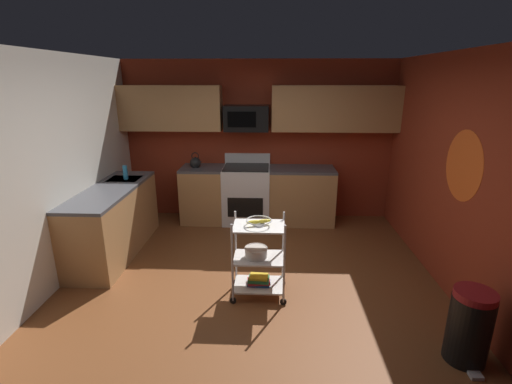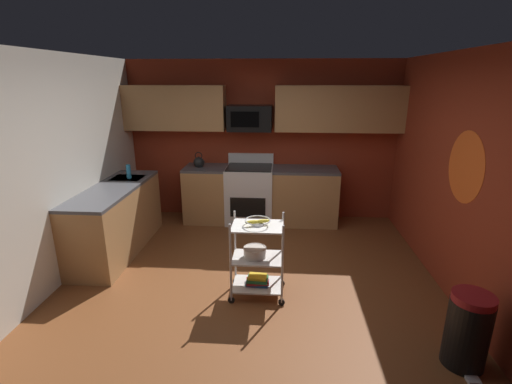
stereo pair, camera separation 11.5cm
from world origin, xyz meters
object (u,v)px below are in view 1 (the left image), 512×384
object	(u,v)px
oven_range	(247,194)
trash_can	(469,326)
book_stack	(259,280)
kettle	(196,163)
mixing_bowl_large	(256,252)
rolling_cart	(259,258)
dish_soap_bottle	(125,172)
microwave	(246,118)
fruit_bowl	(259,221)

from	to	relation	value
oven_range	trash_can	world-z (taller)	oven_range
book_stack	kettle	bearing A→B (deg)	116.76
kettle	mixing_bowl_large	bearing A→B (deg)	-63.88
rolling_cart	dish_soap_bottle	bearing A→B (deg)	144.04
book_stack	dish_soap_bottle	size ratio (longest dim) A/B	1.31
mixing_bowl_large	kettle	bearing A→B (deg)	116.12
microwave	fruit_bowl	distance (m)	2.47
rolling_cart	fruit_bowl	bearing A→B (deg)	180.00
fruit_bowl	trash_can	xyz separation A→B (m)	(1.80, -0.91, -0.55)
oven_range	book_stack	xyz separation A→B (m)	(0.29, -2.21, -0.30)
kettle	rolling_cart	bearing A→B (deg)	-63.24
oven_range	mixing_bowl_large	size ratio (longest dim) A/B	4.37
book_stack	kettle	xyz separation A→B (m)	(-1.11, 2.21, 0.82)
oven_range	microwave	size ratio (longest dim) A/B	1.57
microwave	book_stack	distance (m)	2.78
oven_range	book_stack	distance (m)	2.25
mixing_bowl_large	kettle	distance (m)	2.50
microwave	mixing_bowl_large	xyz separation A→B (m)	(0.25, -2.31, -1.18)
microwave	trash_can	size ratio (longest dim) A/B	1.06
microwave	book_stack	world-z (taller)	microwave
dish_soap_bottle	trash_can	world-z (taller)	dish_soap_bottle
mixing_bowl_large	dish_soap_bottle	size ratio (longest dim) A/B	1.26
book_stack	microwave	bearing A→B (deg)	97.04
dish_soap_bottle	trash_can	bearing A→B (deg)	-31.83
rolling_cart	book_stack	bearing A→B (deg)	-90.00
kettle	trash_can	distance (m)	4.31
mixing_bowl_large	trash_can	distance (m)	2.05
book_stack	dish_soap_bottle	distance (m)	2.57
fruit_bowl	book_stack	size ratio (longest dim) A/B	1.04
fruit_bowl	kettle	size ratio (longest dim) A/B	1.03
microwave	rolling_cart	world-z (taller)	microwave
rolling_cart	kettle	xyz separation A→B (m)	(-1.11, 2.21, 0.54)
rolling_cart	fruit_bowl	size ratio (longest dim) A/B	3.36
rolling_cart	book_stack	size ratio (longest dim) A/B	3.50
book_stack	dish_soap_bottle	bearing A→B (deg)	144.04
fruit_bowl	dish_soap_bottle	xyz separation A→B (m)	(-1.97, 1.43, 0.14)
kettle	fruit_bowl	bearing A→B (deg)	-63.24
rolling_cart	oven_range	bearing A→B (deg)	97.35
oven_range	rolling_cart	distance (m)	2.23
rolling_cart	fruit_bowl	distance (m)	0.42
microwave	rolling_cart	xyz separation A→B (m)	(0.29, -2.31, -1.25)
mixing_bowl_large	dish_soap_bottle	world-z (taller)	dish_soap_bottle
trash_can	fruit_bowl	bearing A→B (deg)	153.17
oven_range	rolling_cart	world-z (taller)	oven_range
kettle	dish_soap_bottle	distance (m)	1.16
oven_range	microwave	xyz separation A→B (m)	(-0.00, 0.10, 1.22)
kettle	dish_soap_bottle	size ratio (longest dim) A/B	1.32
dish_soap_bottle	microwave	bearing A→B (deg)	27.82
oven_range	fruit_bowl	size ratio (longest dim) A/B	4.04
kettle	dish_soap_bottle	xyz separation A→B (m)	(-0.85, -0.78, 0.02)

